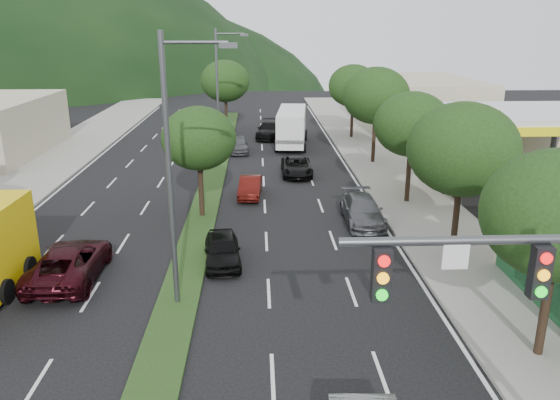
{
  "coord_description": "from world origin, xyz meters",
  "views": [
    {
      "loc": [
        3.15,
        -10.76,
        10.08
      ],
      "look_at": [
        4.15,
        13.65,
        2.31
      ],
      "focal_mm": 35.0,
      "sensor_mm": 36.0,
      "label": 1
    }
  ],
  "objects_px": {
    "suv_maroon": "(69,262)",
    "car_queue_c": "(250,187)",
    "tree_r_e": "(353,86)",
    "tree_med_far": "(225,81)",
    "tree_r_b": "(463,149)",
    "car_queue_f": "(269,130)",
    "car_queue_a": "(222,249)",
    "car_queue_b": "(362,210)",
    "tree_med_near": "(199,138)",
    "tree_r_c": "(412,124)",
    "motorhome": "(292,126)",
    "car_queue_d": "(297,167)",
    "car_queue_e": "(238,144)",
    "streetlight_mid": "(220,87)",
    "streetlight_near": "(174,161)",
    "tree_r_d": "(376,96)",
    "tree_r_a": "(560,215)"
  },
  "relations": [
    {
      "from": "tree_r_e",
      "to": "suv_maroon",
      "type": "distance_m",
      "value": 34.3
    },
    {
      "from": "tree_r_e",
      "to": "tree_med_far",
      "type": "bearing_deg",
      "value": 161.57
    },
    {
      "from": "tree_r_e",
      "to": "streetlight_near",
      "type": "bearing_deg",
      "value": -110.23
    },
    {
      "from": "tree_r_c",
      "to": "tree_med_far",
      "type": "distance_m",
      "value": 26.83
    },
    {
      "from": "car_queue_d",
      "to": "streetlight_mid",
      "type": "bearing_deg",
      "value": 132.5
    },
    {
      "from": "car_queue_a",
      "to": "car_queue_b",
      "type": "relative_size",
      "value": 0.8
    },
    {
      "from": "tree_r_c",
      "to": "tree_med_far",
      "type": "height_order",
      "value": "tree_med_far"
    },
    {
      "from": "tree_r_b",
      "to": "motorhome",
      "type": "relative_size",
      "value": 0.82
    },
    {
      "from": "tree_r_e",
      "to": "car_queue_d",
      "type": "relative_size",
      "value": 1.49
    },
    {
      "from": "tree_r_a",
      "to": "car_queue_f",
      "type": "distance_m",
      "value": 37.61
    },
    {
      "from": "tree_med_far",
      "to": "car_queue_e",
      "type": "xyz_separation_m",
      "value": [
        1.5,
        -9.63,
        -4.33
      ]
    },
    {
      "from": "tree_r_b",
      "to": "tree_r_e",
      "type": "bearing_deg",
      "value": 90.0
    },
    {
      "from": "tree_r_c",
      "to": "streetlight_mid",
      "type": "distance_m",
      "value": 17.57
    },
    {
      "from": "tree_med_far",
      "to": "car_queue_c",
      "type": "xyz_separation_m",
      "value": [
        2.64,
        -22.28,
        -4.39
      ]
    },
    {
      "from": "tree_r_e",
      "to": "motorhome",
      "type": "xyz_separation_m",
      "value": [
        -5.85,
        -2.93,
        -3.21
      ]
    },
    {
      "from": "suv_maroon",
      "to": "car_queue_c",
      "type": "distance_m",
      "value": 13.55
    },
    {
      "from": "tree_med_near",
      "to": "car_queue_a",
      "type": "bearing_deg",
      "value": -76.57
    },
    {
      "from": "tree_med_near",
      "to": "streetlight_mid",
      "type": "height_order",
      "value": "streetlight_mid"
    },
    {
      "from": "tree_r_a",
      "to": "car_queue_e",
      "type": "xyz_separation_m",
      "value": [
        -10.5,
        30.37,
        -4.14
      ]
    },
    {
      "from": "tree_r_a",
      "to": "tree_r_e",
      "type": "xyz_separation_m",
      "value": [
        0.0,
        36.0,
        0.07
      ]
    },
    {
      "from": "tree_r_c",
      "to": "car_queue_e",
      "type": "xyz_separation_m",
      "value": [
        -10.5,
        14.37,
        -4.07
      ]
    },
    {
      "from": "streetlight_near",
      "to": "streetlight_mid",
      "type": "distance_m",
      "value": 25.0
    },
    {
      "from": "suv_maroon",
      "to": "car_queue_f",
      "type": "relative_size",
      "value": 1.04
    },
    {
      "from": "car_queue_c",
      "to": "motorhome",
      "type": "bearing_deg",
      "value": 80.63
    },
    {
      "from": "tree_r_e",
      "to": "tree_med_near",
      "type": "xyz_separation_m",
      "value": [
        -12.0,
        -22.0,
        -0.46
      ]
    },
    {
      "from": "tree_r_b",
      "to": "car_queue_f",
      "type": "relative_size",
      "value": 1.31
    },
    {
      "from": "tree_r_c",
      "to": "car_queue_b",
      "type": "xyz_separation_m",
      "value": [
        -3.3,
        -3.28,
        -4.05
      ]
    },
    {
      "from": "streetlight_mid",
      "to": "car_queue_a",
      "type": "bearing_deg",
      "value": -86.52
    },
    {
      "from": "tree_r_e",
      "to": "motorhome",
      "type": "distance_m",
      "value": 7.29
    },
    {
      "from": "tree_r_c",
      "to": "tree_r_e",
      "type": "height_order",
      "value": "tree_r_e"
    },
    {
      "from": "tree_r_e",
      "to": "car_queue_e",
      "type": "relative_size",
      "value": 1.69
    },
    {
      "from": "tree_r_d",
      "to": "streetlight_mid",
      "type": "relative_size",
      "value": 0.72
    },
    {
      "from": "car_queue_d",
      "to": "car_queue_e",
      "type": "height_order",
      "value": "car_queue_e"
    },
    {
      "from": "streetlight_mid",
      "to": "motorhome",
      "type": "xyz_separation_m",
      "value": [
        5.94,
        4.07,
        -3.9
      ]
    },
    {
      "from": "tree_r_c",
      "to": "tree_r_b",
      "type": "bearing_deg",
      "value": -90.0
    },
    {
      "from": "tree_med_near",
      "to": "streetlight_mid",
      "type": "xyz_separation_m",
      "value": [
        0.21,
        15.0,
        1.16
      ]
    },
    {
      "from": "streetlight_near",
      "to": "car_queue_b",
      "type": "xyz_separation_m",
      "value": [
        8.5,
        8.72,
        -4.88
      ]
    },
    {
      "from": "motorhome",
      "to": "suv_maroon",
      "type": "bearing_deg",
      "value": -106.35
    },
    {
      "from": "tree_med_far",
      "to": "car_queue_a",
      "type": "height_order",
      "value": "tree_med_far"
    },
    {
      "from": "tree_r_a",
      "to": "tree_r_c",
      "type": "bearing_deg",
      "value": 90.0
    },
    {
      "from": "tree_r_e",
      "to": "tree_med_near",
      "type": "relative_size",
      "value": 1.11
    },
    {
      "from": "streetlight_mid",
      "to": "car_queue_f",
      "type": "bearing_deg",
      "value": 62.08
    },
    {
      "from": "car_queue_d",
      "to": "car_queue_f",
      "type": "distance_m",
      "value": 13.95
    },
    {
      "from": "tree_r_d",
      "to": "car_queue_c",
      "type": "bearing_deg",
      "value": -138.51
    },
    {
      "from": "streetlight_near",
      "to": "car_queue_f",
      "type": "xyz_separation_m",
      "value": [
        4.01,
        32.57,
        -4.82
      ]
    },
    {
      "from": "streetlight_mid",
      "to": "suv_maroon",
      "type": "xyz_separation_m",
      "value": [
        -4.95,
        -22.65,
        -4.82
      ]
    },
    {
      "from": "tree_r_b",
      "to": "streetlight_near",
      "type": "bearing_deg",
      "value": -161.27
    },
    {
      "from": "tree_r_b",
      "to": "tree_med_near",
      "type": "xyz_separation_m",
      "value": [
        -12.0,
        6.0,
        -0.61
      ]
    },
    {
      "from": "car_queue_b",
      "to": "motorhome",
      "type": "xyz_separation_m",
      "value": [
        -2.55,
        20.36,
        0.98
      ]
    },
    {
      "from": "motorhome",
      "to": "car_queue_c",
      "type": "bearing_deg",
      "value": -97.05
    }
  ]
}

